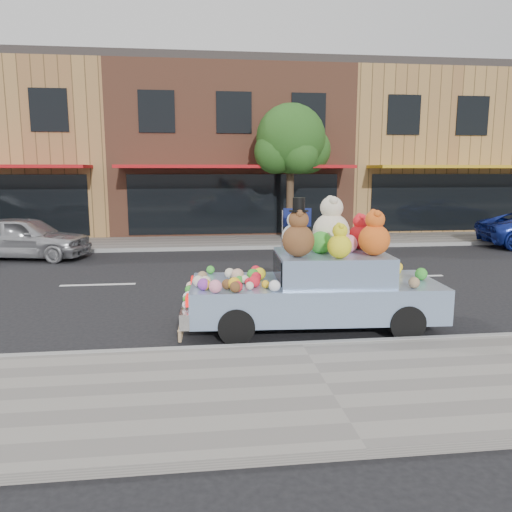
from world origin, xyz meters
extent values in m
plane|color=black|center=(0.00, 0.00, 0.00)|extent=(120.00, 120.00, 0.00)
cube|color=gray|center=(0.00, -6.50, 0.06)|extent=(60.00, 3.00, 0.12)
cube|color=gray|center=(0.00, 6.50, 0.06)|extent=(60.00, 3.00, 0.12)
cube|color=gray|center=(0.00, -5.00, 0.07)|extent=(60.00, 0.12, 0.13)
cube|color=gray|center=(0.00, 5.00, 0.07)|extent=(60.00, 0.12, 0.13)
cube|color=#9E7642|center=(-10.00, 12.00, 3.50)|extent=(10.00, 8.00, 7.00)
cube|color=#332D2B|center=(-10.00, 12.00, 7.15)|extent=(10.00, 8.00, 0.30)
cube|color=black|center=(-7.00, 7.98, 5.00)|extent=(1.40, 0.06, 1.60)
cube|color=brown|center=(0.00, 12.00, 3.50)|extent=(10.00, 8.00, 7.00)
cube|color=#332D2B|center=(0.00, 12.00, 7.15)|extent=(10.00, 8.00, 0.30)
cube|color=black|center=(0.00, 7.98, 1.40)|extent=(8.50, 0.06, 2.40)
cube|color=#AA0F13|center=(0.00, 7.10, 2.90)|extent=(9.00, 1.80, 0.12)
cube|color=black|center=(-3.00, 7.98, 5.00)|extent=(1.40, 0.06, 1.60)
cube|color=black|center=(0.00, 7.98, 5.00)|extent=(1.40, 0.06, 1.60)
cube|color=black|center=(3.00, 7.98, 5.00)|extent=(1.40, 0.06, 1.60)
cube|color=#9E7642|center=(10.00, 12.00, 3.50)|extent=(10.00, 8.00, 7.00)
cube|color=#332D2B|center=(10.00, 12.00, 7.15)|extent=(10.00, 8.00, 0.30)
cube|color=black|center=(10.00, 7.98, 1.40)|extent=(8.50, 0.06, 2.40)
cube|color=gold|center=(10.00, 7.10, 2.90)|extent=(9.00, 1.80, 0.12)
cube|color=black|center=(7.00, 7.98, 5.00)|extent=(1.40, 0.06, 1.60)
cube|color=black|center=(10.00, 7.98, 5.00)|extent=(1.40, 0.06, 1.60)
cylinder|color=#38281C|center=(2.00, 6.50, 1.60)|extent=(0.28, 0.28, 3.20)
sphere|color=#234B15|center=(2.00, 6.50, 3.92)|extent=(2.60, 2.60, 2.60)
sphere|color=#234B15|center=(2.70, 6.80, 3.52)|extent=(1.80, 1.80, 1.80)
sphere|color=#234B15|center=(1.40, 6.30, 3.42)|extent=(1.60, 1.60, 1.60)
sphere|color=#234B15|center=(2.20, 5.90, 3.32)|extent=(1.40, 1.40, 1.40)
sphere|color=#234B15|center=(1.70, 7.10, 3.62)|extent=(1.60, 1.60, 1.60)
imported|color=#AFB0B4|center=(-6.93, 4.05, 0.68)|extent=(4.24, 2.46, 1.36)
cylinder|color=black|center=(1.81, -4.76, 0.30)|extent=(0.61, 0.23, 0.60)
cylinder|color=black|center=(1.90, -3.20, 0.30)|extent=(0.61, 0.23, 0.60)
cylinder|color=black|center=(-0.98, -4.60, 0.30)|extent=(0.61, 0.23, 0.60)
cylinder|color=black|center=(-0.89, -3.04, 0.30)|extent=(0.61, 0.23, 0.60)
cube|color=#849EC5|center=(0.46, -3.90, 0.55)|extent=(4.39, 1.94, 0.60)
cube|color=#849EC5|center=(0.76, -3.92, 1.10)|extent=(1.98, 1.61, 0.50)
cube|color=silver|center=(-1.76, -3.77, 0.40)|extent=(0.26, 1.79, 0.26)
cube|color=red|center=(-1.75, -4.45, 0.72)|extent=(0.08, 0.28, 0.16)
cube|color=red|center=(-1.67, -3.10, 0.72)|extent=(0.08, 0.28, 0.16)
cube|color=black|center=(-0.19, -3.86, 1.10)|extent=(0.11, 1.30, 0.40)
sphere|color=brown|center=(0.09, -4.23, 1.62)|extent=(0.54, 0.54, 0.54)
sphere|color=brown|center=(0.09, -4.23, 1.97)|extent=(0.34, 0.34, 0.34)
sphere|color=brown|center=(0.09, -4.35, 2.08)|extent=(0.13, 0.13, 0.13)
sphere|color=brown|center=(0.09, -4.11, 2.08)|extent=(0.13, 0.13, 0.13)
cylinder|color=black|center=(0.09, -4.23, 2.11)|extent=(0.32, 0.32, 0.02)
cylinder|color=black|center=(0.09, -4.23, 2.22)|extent=(0.20, 0.20, 0.22)
sphere|color=beige|center=(0.83, -3.57, 1.68)|extent=(0.67, 0.67, 0.67)
sphere|color=beige|center=(0.83, -3.57, 2.11)|extent=(0.41, 0.41, 0.41)
sphere|color=beige|center=(0.83, -3.71, 2.24)|extent=(0.16, 0.16, 0.16)
sphere|color=beige|center=(0.83, -3.42, 2.24)|extent=(0.16, 0.16, 0.16)
sphere|color=#C34C12|center=(1.39, -4.25, 1.62)|extent=(0.53, 0.53, 0.53)
sphere|color=#C34C12|center=(1.39, -4.25, 1.96)|extent=(0.33, 0.33, 0.33)
sphere|color=#C34C12|center=(1.39, -4.37, 2.06)|extent=(0.13, 0.13, 0.13)
sphere|color=#C34C12|center=(1.39, -4.14, 2.06)|extent=(0.13, 0.13, 0.13)
sphere|color=red|center=(1.38, -3.55, 1.57)|extent=(0.45, 0.45, 0.45)
sphere|color=red|center=(1.38, -3.55, 1.86)|extent=(0.28, 0.28, 0.28)
sphere|color=red|center=(1.38, -3.65, 1.95)|extent=(0.10, 0.10, 0.10)
sphere|color=red|center=(1.38, -3.45, 1.95)|extent=(0.10, 0.10, 0.10)
sphere|color=silver|center=(0.19, -3.43, 1.58)|extent=(0.46, 0.46, 0.46)
sphere|color=silver|center=(0.19, -3.43, 1.88)|extent=(0.29, 0.29, 0.29)
sphere|color=silver|center=(0.19, -3.53, 1.98)|extent=(0.11, 0.11, 0.11)
sphere|color=silver|center=(0.19, -3.33, 1.98)|extent=(0.11, 0.11, 0.11)
sphere|color=gold|center=(0.73, -4.46, 1.55)|extent=(0.40, 0.40, 0.40)
sphere|color=gold|center=(0.73, -4.46, 1.81)|extent=(0.25, 0.25, 0.25)
sphere|color=gold|center=(0.73, -4.55, 1.89)|extent=(0.09, 0.09, 0.09)
sphere|color=gold|center=(0.73, -4.38, 1.89)|extent=(0.09, 0.09, 0.09)
sphere|color=green|center=(0.56, -3.90, 1.53)|extent=(0.40, 0.40, 0.40)
sphere|color=pink|center=(1.06, -3.88, 1.50)|extent=(0.32, 0.32, 0.32)
sphere|color=#573519|center=(-1.11, -4.34, 0.94)|extent=(0.17, 0.17, 0.17)
sphere|color=red|center=(-0.51, -3.33, 0.95)|extent=(0.19, 0.19, 0.19)
sphere|color=yellow|center=(-0.49, -3.69, 0.96)|extent=(0.22, 0.22, 0.22)
sphere|color=green|center=(-1.34, -3.06, 0.93)|extent=(0.15, 0.15, 0.15)
sphere|color=green|center=(-1.00, -4.52, 0.92)|extent=(0.14, 0.14, 0.14)
sphere|color=red|center=(-0.96, -4.53, 0.94)|extent=(0.18, 0.18, 0.18)
sphere|color=olive|center=(-1.51, -3.81, 0.94)|extent=(0.18, 0.18, 0.18)
sphere|color=beige|center=(-1.00, -3.48, 0.94)|extent=(0.18, 0.18, 0.18)
sphere|color=beige|center=(-0.75, -4.41, 0.92)|extent=(0.14, 0.14, 0.14)
sphere|color=green|center=(-0.61, -3.75, 0.96)|extent=(0.22, 0.22, 0.22)
sphere|color=silver|center=(-0.36, -4.57, 0.94)|extent=(0.19, 0.19, 0.19)
sphere|color=#573519|center=(-0.99, -4.56, 0.94)|extent=(0.18, 0.18, 0.18)
sphere|color=red|center=(-0.73, -4.13, 0.92)|extent=(0.14, 0.14, 0.14)
sphere|color=pink|center=(-1.31, -4.55, 0.96)|extent=(0.21, 0.21, 0.21)
sphere|color=orange|center=(-0.47, -4.32, 0.92)|extent=(0.13, 0.13, 0.13)
sphere|color=beige|center=(-1.57, -4.10, 0.95)|extent=(0.19, 0.19, 0.19)
sphere|color=orange|center=(-0.99, -4.39, 0.96)|extent=(0.21, 0.21, 0.21)
sphere|color=beige|center=(-1.46, -4.19, 0.95)|extent=(0.20, 0.20, 0.20)
sphere|color=green|center=(-1.30, -4.53, 0.93)|extent=(0.17, 0.17, 0.17)
sphere|color=olive|center=(-1.50, -3.63, 0.93)|extent=(0.17, 0.17, 0.17)
sphere|color=red|center=(-0.57, -3.85, 0.94)|extent=(0.18, 0.18, 0.18)
sphere|color=green|center=(-0.87, -3.96, 0.92)|extent=(0.14, 0.14, 0.14)
sphere|color=orange|center=(-1.47, -4.33, 0.94)|extent=(0.19, 0.19, 0.19)
sphere|color=purple|center=(-1.49, -4.34, 0.95)|extent=(0.20, 0.20, 0.20)
sphere|color=beige|center=(-0.78, -3.95, 0.92)|extent=(0.15, 0.15, 0.15)
sphere|color=red|center=(-0.65, -4.24, 0.95)|extent=(0.20, 0.20, 0.20)
sphere|color=#D8A88C|center=(-0.89, -3.77, 0.97)|extent=(0.22, 0.22, 0.22)
sphere|color=beige|center=(-1.71, -3.03, 0.62)|extent=(0.17, 0.17, 0.17)
sphere|color=orange|center=(-1.77, -3.91, 0.59)|extent=(0.13, 0.13, 0.13)
sphere|color=orange|center=(-1.73, -3.32, 0.61)|extent=(0.17, 0.17, 0.17)
sphere|color=beige|center=(-1.75, -3.65, 0.60)|extent=(0.14, 0.14, 0.14)
sphere|color=green|center=(-1.77, -3.96, 0.61)|extent=(0.15, 0.15, 0.15)
sphere|color=beige|center=(-1.75, -3.60, 0.59)|extent=(0.13, 0.13, 0.13)
sphere|color=green|center=(-1.73, -3.33, 0.62)|extent=(0.17, 0.17, 0.17)
sphere|color=silver|center=(-1.76, -3.84, 0.61)|extent=(0.17, 0.17, 0.17)
sphere|color=red|center=(-1.73, -3.27, 0.61)|extent=(0.16, 0.16, 0.16)
sphere|color=silver|center=(-1.79, -4.26, 0.59)|extent=(0.13, 0.13, 0.13)
sphere|color=green|center=(2.36, -4.05, 0.96)|extent=(0.22, 0.22, 0.22)
sphere|color=olive|center=(1.84, -3.36, 0.95)|extent=(0.21, 0.21, 0.21)
sphere|color=yellow|center=(2.03, -3.66, 0.96)|extent=(0.23, 0.23, 0.23)
sphere|color=silver|center=(1.81, -3.77, 0.97)|extent=(0.23, 0.23, 0.23)
sphere|color=olive|center=(1.96, -4.63, 0.94)|extent=(0.19, 0.19, 0.19)
sphere|color=orange|center=(2.23, -3.31, 0.94)|extent=(0.19, 0.19, 0.19)
sphere|color=olive|center=(1.84, -3.74, 0.97)|extent=(0.24, 0.24, 0.24)
cylinder|color=#997A54|center=(-1.89, -4.62, 0.17)|extent=(0.06, 0.06, 0.17)
sphere|color=#997A54|center=(-1.89, -4.62, 0.26)|extent=(0.07, 0.07, 0.07)
cylinder|color=#997A54|center=(-1.88, -4.48, 0.17)|extent=(0.06, 0.06, 0.17)
sphere|color=#997A54|center=(-1.88, -4.48, 0.26)|extent=(0.07, 0.07, 0.07)
cylinder|color=#997A54|center=(-1.87, -4.35, 0.17)|extent=(0.06, 0.06, 0.17)
sphere|color=#997A54|center=(-1.87, -4.35, 0.26)|extent=(0.07, 0.07, 0.07)
cylinder|color=#997A54|center=(-1.86, -4.22, 0.17)|extent=(0.06, 0.06, 0.17)
sphere|color=#997A54|center=(-1.86, -4.22, 0.26)|extent=(0.07, 0.07, 0.07)
cylinder|color=#997A54|center=(-1.86, -4.09, 0.17)|extent=(0.06, 0.06, 0.17)
sphere|color=#997A54|center=(-1.86, -4.09, 0.26)|extent=(0.07, 0.07, 0.07)
cylinder|color=#997A54|center=(-1.85, -3.96, 0.17)|extent=(0.06, 0.06, 0.17)
sphere|color=#997A54|center=(-1.85, -3.96, 0.26)|extent=(0.07, 0.07, 0.07)
cylinder|color=#997A54|center=(-1.84, -3.83, 0.17)|extent=(0.06, 0.06, 0.17)
sphere|color=#997A54|center=(-1.84, -3.83, 0.26)|extent=(0.07, 0.07, 0.07)
cylinder|color=#997A54|center=(-1.83, -3.70, 0.17)|extent=(0.06, 0.06, 0.17)
sphere|color=#997A54|center=(-1.83, -3.70, 0.26)|extent=(0.07, 0.07, 0.07)
cylinder|color=#997A54|center=(-1.83, -3.57, 0.17)|extent=(0.06, 0.06, 0.17)
sphere|color=#997A54|center=(-1.83, -3.57, 0.26)|extent=(0.07, 0.07, 0.07)
cylinder|color=#997A54|center=(-1.82, -3.44, 0.17)|extent=(0.06, 0.06, 0.17)
sphere|color=#997A54|center=(-1.82, -3.44, 0.26)|extent=(0.07, 0.07, 0.07)
cylinder|color=#997A54|center=(-1.81, -3.31, 0.17)|extent=(0.06, 0.06, 0.17)
sphere|color=#997A54|center=(-1.81, -3.31, 0.26)|extent=(0.07, 0.07, 0.07)
cylinder|color=#997A54|center=(-1.80, -3.18, 0.17)|extent=(0.06, 0.06, 0.17)
sphere|color=#997A54|center=(-1.80, -3.18, 0.26)|extent=(0.07, 0.07, 0.07)
cylinder|color=#997A54|center=(-1.80, -3.05, 0.17)|extent=(0.06, 0.06, 0.17)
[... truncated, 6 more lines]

